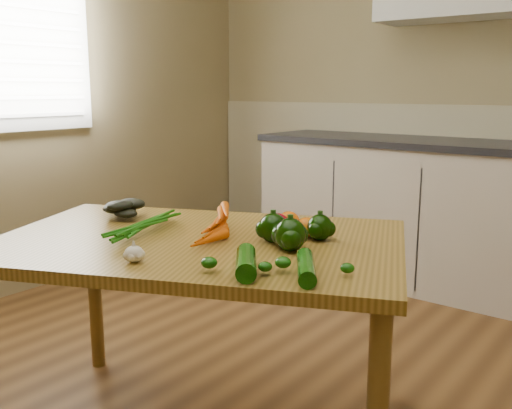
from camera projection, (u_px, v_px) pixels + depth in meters
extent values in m
cube|color=#9C8B5E|center=(479.00, 72.00, 3.49)|extent=(4.00, 0.02, 2.60)
cube|color=#BBB08C|center=(468.00, 193.00, 3.62)|extent=(3.98, 0.03, 1.10)
cube|color=beige|center=(485.00, 224.00, 3.30)|extent=(2.80, 0.60, 0.86)
cube|color=#29292E|center=(492.00, 147.00, 3.21)|extent=(2.84, 0.64, 0.04)
cube|color=olive|center=(198.00, 244.00, 1.89)|extent=(1.56, 1.32, 0.04)
cylinder|color=brown|center=(95.00, 292.00, 2.46)|extent=(0.06, 0.06, 0.68)
cylinder|color=brown|center=(383.00, 319.00, 2.17)|extent=(0.06, 0.06, 0.68)
ellipsoid|color=white|center=(134.00, 254.00, 1.62)|extent=(0.06, 0.06, 0.05)
sphere|color=black|center=(273.00, 228.00, 1.83)|extent=(0.09, 0.09, 0.09)
sphere|color=black|center=(320.00, 227.00, 1.86)|extent=(0.08, 0.08, 0.08)
sphere|color=black|center=(290.00, 235.00, 1.74)|extent=(0.10, 0.10, 0.10)
ellipsoid|color=#940210|center=(278.00, 224.00, 1.92)|extent=(0.08, 0.08, 0.07)
ellipsoid|color=#D55805|center=(289.00, 222.00, 1.97)|extent=(0.08, 0.08, 0.07)
ellipsoid|color=#D55805|center=(307.00, 227.00, 1.90)|extent=(0.07, 0.07, 0.07)
cylinder|color=#0E4507|center=(306.00, 267.00, 1.50)|extent=(0.16, 0.20, 0.05)
cylinder|color=#0E4507|center=(246.00, 262.00, 1.53)|extent=(0.17, 0.19, 0.06)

